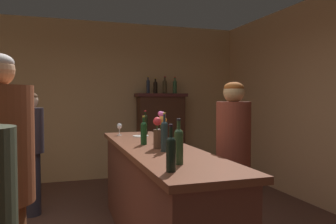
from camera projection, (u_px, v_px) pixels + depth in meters
The scene contains 20 objects.
wall_back at pixel (84, 101), 5.91m from camera, with size 5.94×0.12×2.86m, color tan.
bar_counter at pixel (156, 197), 3.22m from camera, with size 0.66×2.82×1.01m.
display_cabinet at pixel (161, 134), 6.09m from camera, with size 0.93×0.39×1.56m.
wine_bottle_pinot at pixel (179, 144), 2.32m from camera, with size 0.07×0.07×0.32m.
wine_bottle_rose at pixel (171, 152), 2.09m from camera, with size 0.06×0.06×0.30m.
wine_bottle_syrah at pixel (164, 135), 2.89m from camera, with size 0.06×0.06×0.34m.
wine_bottle_riesling at pixel (144, 132), 3.31m from camera, with size 0.06×0.06×0.29m.
wine_bottle_malbec at pixel (145, 123), 4.32m from camera, with size 0.07×0.07×0.31m.
wine_glass_front at pixel (159, 133), 3.45m from camera, with size 0.08×0.08×0.15m.
wine_glass_mid at pixel (119, 127), 4.16m from camera, with size 0.07×0.07×0.15m.
flower_arrangement at pixel (160, 132), 3.06m from camera, with size 0.14×0.13×0.35m.
cheese_plate at pixel (141, 136), 4.00m from camera, with size 0.19×0.19×0.01m, color white.
display_bottle_left at pixel (148, 86), 5.98m from camera, with size 0.06×0.06×0.31m.
display_bottle_midleft at pixel (155, 87), 6.02m from camera, with size 0.08×0.08×0.28m.
display_bottle_center at pixel (165, 86), 6.08m from camera, with size 0.08×0.08×0.32m.
display_bottle_midright at pixel (175, 86), 6.14m from camera, with size 0.08×0.08×0.31m.
patron_by_cabinet at pixel (0, 190), 1.90m from camera, with size 0.39×0.39×1.73m.
patron_redhead at pixel (30, 147), 4.11m from camera, with size 0.33×0.33×1.55m.
patron_in_grey at pixel (4, 164), 3.24m from camera, with size 0.39×0.39×1.52m.
bartender at pixel (233, 158), 3.13m from camera, with size 0.33×0.33×1.63m.
Camera 1 is at (-0.38, -2.74, 1.48)m, focal length 35.10 mm.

